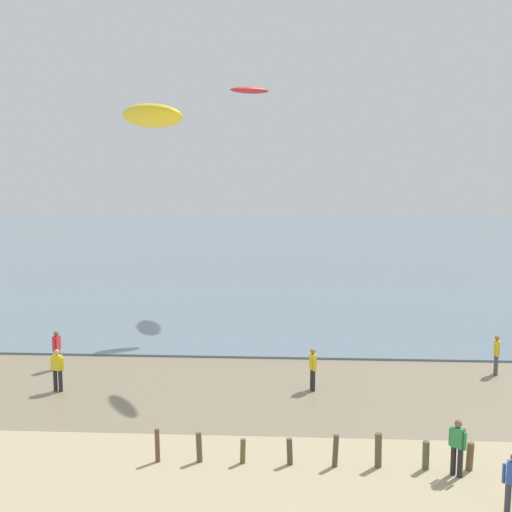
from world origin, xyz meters
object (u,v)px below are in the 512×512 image
person_left_flank (57,349)px  person_far_down_beach (313,368)px  person_trailing_behind (496,354)px  kite_aloft_4 (250,90)px  person_mid_beach (457,446)px  person_by_waterline (57,369)px  kite_aloft_0 (151,116)px

person_left_flank → person_far_down_beach: bearing=-10.8°
person_trailing_behind → kite_aloft_4: kite_aloft_4 is taller
person_mid_beach → person_by_waterline: 15.49m
person_by_waterline → kite_aloft_4: (6.81, 12.00, 11.68)m
person_trailing_behind → kite_aloft_0: 18.50m
person_by_waterline → kite_aloft_0: 12.72m
kite_aloft_0 → person_trailing_behind: bearing=-88.2°
person_mid_beach → kite_aloft_0: size_ratio=0.52×
kite_aloft_0 → person_left_flank: bearing=-2.8°
person_by_waterline → kite_aloft_4: kite_aloft_4 is taller
kite_aloft_4 → person_by_waterline: bearing=-147.4°
person_left_flank → kite_aloft_4: bearing=49.8°
person_by_waterline → person_left_flank: (-0.98, 2.79, 0.00)m
person_mid_beach → kite_aloft_4: size_ratio=0.77×
person_left_flank → person_mid_beach: bearing=-31.8°
person_left_flank → person_far_down_beach: same height
person_far_down_beach → kite_aloft_4: 16.57m
person_trailing_behind → kite_aloft_4: size_ratio=0.77×
person_mid_beach → kite_aloft_4: (-7.24, 18.54, 11.68)m
person_left_flank → kite_aloft_0: size_ratio=0.52×
person_mid_beach → person_trailing_behind: size_ratio=1.00×
kite_aloft_4 → person_far_down_beach: bearing=-102.0°
person_mid_beach → person_left_flank: bearing=148.2°
person_left_flank → kite_aloft_4: (7.78, 9.21, 11.68)m
person_by_waterline → person_far_down_beach: bearing=4.0°
person_by_waterline → person_trailing_behind: 18.10m
person_by_waterline → kite_aloft_4: 18.07m
person_by_waterline → kite_aloft_4: bearing=60.4°
person_far_down_beach → person_left_flank: bearing=169.2°
person_far_down_beach → person_trailing_behind: size_ratio=1.00×
person_by_waterline → person_trailing_behind: same height
person_trailing_behind → kite_aloft_4: bearing=141.1°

